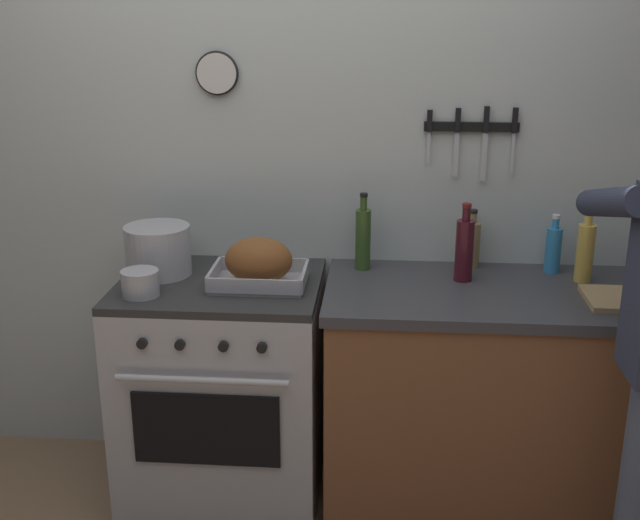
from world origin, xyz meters
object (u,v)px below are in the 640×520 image
object	(u,v)px
stock_pot	(158,250)
cutting_board	(638,300)
saucepan	(140,283)
bottle_dish_soap	(553,249)
bottle_cooking_oil	(585,251)
bottle_vinegar	(471,243)
bottle_olive_oil	(363,237)
roasting_pan	(259,264)
stove	(224,389)
bottle_wine_red	(464,249)

from	to	relation	value
stock_pot	cutting_board	xyz separation A→B (m)	(1.75, -0.16, -0.09)
saucepan	bottle_dish_soap	distance (m)	1.57
stock_pot	bottle_cooking_oil	size ratio (longest dim) A/B	0.89
cutting_board	bottle_dish_soap	xyz separation A→B (m)	(-0.24, 0.31, 0.09)
bottle_dish_soap	bottle_vinegar	world-z (taller)	bottle_vinegar
bottle_olive_oil	bottle_dish_soap	bearing A→B (deg)	1.34
roasting_pan	stove	bearing A→B (deg)	170.61
cutting_board	bottle_cooking_oil	distance (m)	0.28
cutting_board	stock_pot	bearing A→B (deg)	174.73
roasting_pan	saucepan	size ratio (longest dim) A/B	2.61
stove	bottle_cooking_oil	world-z (taller)	bottle_cooking_oil
roasting_pan	bottle_cooking_oil	size ratio (longest dim) A/B	1.25
bottle_cooking_oil	bottle_olive_oil	bearing A→B (deg)	174.71
bottle_dish_soap	bottle_cooking_oil	bearing A→B (deg)	-44.38
stove	bottle_dish_soap	xyz separation A→B (m)	(1.27, 0.21, 0.55)
bottle_cooking_oil	bottle_olive_oil	xyz separation A→B (m)	(-0.83, 0.08, 0.01)
cutting_board	roasting_pan	bearing A→B (deg)	177.13
roasting_pan	bottle_cooking_oil	distance (m)	1.22
bottle_cooking_oil	cutting_board	bearing A→B (deg)	-56.52
stove	cutting_board	distance (m)	1.58
saucepan	cutting_board	world-z (taller)	saucepan
roasting_pan	saucepan	world-z (taller)	roasting_pan
roasting_pan	saucepan	bearing A→B (deg)	-160.84
roasting_pan	stock_pot	xyz separation A→B (m)	(-0.40, 0.09, 0.01)
bottle_wine_red	cutting_board	bearing A→B (deg)	-17.35
bottle_cooking_oil	bottle_dish_soap	bearing A→B (deg)	135.62
bottle_cooking_oil	roasting_pan	bearing A→B (deg)	-173.10
bottle_dish_soap	bottle_wine_red	bearing A→B (deg)	-160.71
saucepan	bottle_vinegar	bearing A→B (deg)	19.04
bottle_vinegar	bottle_cooking_oil	bearing A→B (deg)	-17.74
bottle_cooking_oil	bottle_olive_oil	size ratio (longest dim) A/B	0.92
saucepan	bottle_olive_oil	xyz separation A→B (m)	(0.78, 0.36, 0.08)
saucepan	roasting_pan	bearing A→B (deg)	19.16
bottle_olive_oil	bottle_cooking_oil	bearing A→B (deg)	-5.29
bottle_wine_red	bottle_vinegar	world-z (taller)	bottle_wine_red
stove	roasting_pan	world-z (taller)	roasting_pan
stock_pot	bottle_olive_oil	xyz separation A→B (m)	(0.78, 0.13, 0.03)
stove	cutting_board	size ratio (longest dim) A/B	2.50
bottle_olive_oil	stock_pot	bearing A→B (deg)	-170.64
saucepan	bottle_vinegar	world-z (taller)	bottle_vinegar
saucepan	bottle_wine_red	size ratio (longest dim) A/B	0.45
stove	bottle_olive_oil	bearing A→B (deg)	20.24
bottle_cooking_oil	bottle_vinegar	bearing A→B (deg)	162.26
bottle_cooking_oil	bottle_wine_red	size ratio (longest dim) A/B	0.94
cutting_board	bottle_vinegar	bearing A→B (deg)	147.87
bottle_vinegar	stock_pot	bearing A→B (deg)	-171.44
cutting_board	bottle_dish_soap	world-z (taller)	bottle_dish_soap
roasting_pan	bottle_dish_soap	world-z (taller)	bottle_dish_soap
saucepan	bottle_vinegar	xyz separation A→B (m)	(1.21, 0.42, 0.05)
saucepan	bottle_wine_red	distance (m)	1.20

